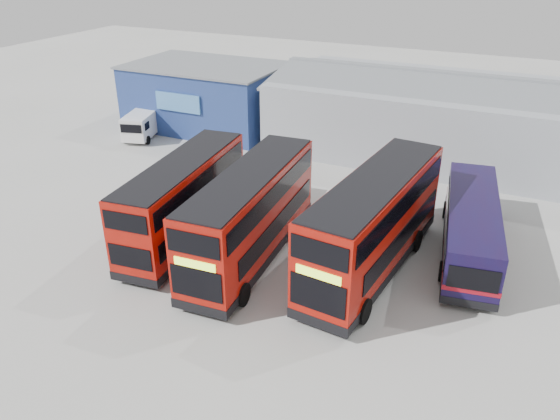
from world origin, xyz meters
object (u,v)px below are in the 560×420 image
object	(u,v)px
double_decker_left	(184,201)
single_decker_blue	(470,228)
maintenance_shed	(488,123)
panel_van	(143,123)
double_decker_right	(374,226)
double_decker_centre	(251,217)
office_block	(207,95)

from	to	relation	value
double_decker_left	single_decker_blue	world-z (taller)	double_decker_left
maintenance_shed	panel_van	size ratio (longest dim) A/B	6.12
double_decker_left	double_decker_right	bearing A→B (deg)	-179.47
double_decker_right	single_decker_blue	size ratio (longest dim) A/B	1.08
maintenance_shed	double_decker_right	distance (m)	18.14
double_decker_centre	single_decker_blue	distance (m)	10.95
single_decker_blue	office_block	bearing A→B (deg)	-36.69
double_decker_centre	double_decker_right	world-z (taller)	double_decker_right
office_block	double_decker_right	bearing A→B (deg)	-39.97
double_decker_left	double_decker_right	xyz separation A→B (m)	(9.75, 1.13, 0.23)
double_decker_left	double_decker_centre	bearing A→B (deg)	169.63
office_block	panel_van	xyz separation A→B (m)	(-3.05, -4.75, -1.44)
single_decker_blue	panel_van	size ratio (longest dim) A/B	2.14
double_decker_centre	double_decker_right	distance (m)	5.88
panel_van	office_block	bearing A→B (deg)	41.19
double_decker_right	double_decker_centre	bearing A→B (deg)	-160.09
maintenance_shed	double_decker_right	world-z (taller)	maintenance_shed
double_decker_centre	double_decker_right	bearing A→B (deg)	10.40
office_block	panel_van	world-z (taller)	office_block
panel_van	double_decker_centre	bearing A→B (deg)	-53.73
double_decker_left	single_decker_blue	bearing A→B (deg)	-167.24
office_block	maintenance_shed	world-z (taller)	maintenance_shed
office_block	double_decker_right	size ratio (longest dim) A/B	1.07
office_block	double_decker_left	world-z (taller)	office_block
double_decker_left	double_decker_centre	size ratio (longest dim) A/B	0.95
double_decker_centre	panel_van	distance (m)	20.59
double_decker_right	panel_van	bearing A→B (deg)	158.99
maintenance_shed	single_decker_blue	bearing A→B (deg)	-86.27
maintenance_shed	panel_van	bearing A→B (deg)	-164.90
maintenance_shed	double_decker_centre	xyz separation A→B (m)	(-8.77, -19.31, -0.31)
office_block	single_decker_blue	distance (m)	26.06
double_decker_left	double_decker_right	world-z (taller)	double_decker_right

